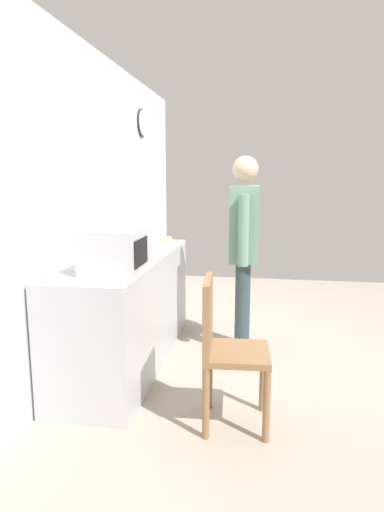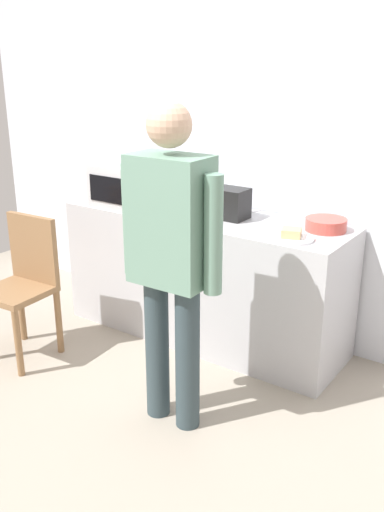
# 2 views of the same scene
# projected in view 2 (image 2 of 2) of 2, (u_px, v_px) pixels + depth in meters

# --- Properties ---
(ground_plane) EXTENTS (6.00, 6.00, 0.00)m
(ground_plane) POSITION_uv_depth(u_px,v_px,m) (119.00, 434.00, 3.01)
(ground_plane) COLOR #9E9384
(back_wall) EXTENTS (5.40, 0.13, 2.60)m
(back_wall) POSITION_uv_depth(u_px,v_px,m) (270.00, 152.00, 3.81)
(back_wall) COLOR silver
(back_wall) RESTS_ON ground_plane
(kitchen_counter) EXTENTS (2.02, 0.62, 0.90)m
(kitchen_counter) POSITION_uv_depth(u_px,v_px,m) (204.00, 277.00, 3.95)
(kitchen_counter) COLOR #B7B7BC
(kitchen_counter) RESTS_ON ground_plane
(microwave) EXTENTS (0.50, 0.39, 0.30)m
(microwave) POSITION_uv_depth(u_px,v_px,m) (131.00, 186.00, 3.96)
(microwave) COLOR silver
(microwave) RESTS_ON kitchen_counter
(sandwich_plate) EXTENTS (0.27, 0.27, 0.07)m
(sandwich_plate) POSITION_uv_depth(u_px,v_px,m) (291.00, 236.00, 3.27)
(sandwich_plate) COLOR white
(sandwich_plate) RESTS_ON kitchen_counter
(salad_bowl) EXTENTS (0.22, 0.22, 0.07)m
(salad_bowl) POSITION_uv_depth(u_px,v_px,m) (180.00, 208.00, 3.82)
(salad_bowl) COLOR #33519E
(salad_bowl) RESTS_ON kitchen_counter
(cereal_bowl) EXTENTS (0.25, 0.25, 0.08)m
(cereal_bowl) POSITION_uv_depth(u_px,v_px,m) (326.00, 224.00, 3.44)
(cereal_bowl) COLOR #C64C42
(cereal_bowl) RESTS_ON kitchen_counter
(toaster) EXTENTS (0.22, 0.18, 0.20)m
(toaster) POSITION_uv_depth(u_px,v_px,m) (230.00, 203.00, 3.68)
(toaster) COLOR black
(toaster) RESTS_ON kitchen_counter
(fork_utensil) EXTENTS (0.17, 0.05, 0.01)m
(fork_utensil) POSITION_uv_depth(u_px,v_px,m) (227.00, 206.00, 4.00)
(fork_utensil) COLOR silver
(fork_utensil) RESTS_ON kitchen_counter
(spoon_utensil) EXTENTS (0.07, 0.17, 0.01)m
(spoon_utensil) POSITION_uv_depth(u_px,v_px,m) (252.00, 212.00, 3.85)
(spoon_utensil) COLOR silver
(spoon_utensil) RESTS_ON kitchen_counter
(person_standing) EXTENTS (0.59, 0.25, 1.72)m
(person_standing) POSITION_uv_depth(u_px,v_px,m) (171.00, 248.00, 2.82)
(person_standing) COLOR #314146
(person_standing) RESTS_ON ground_plane
(wooden_chair) EXTENTS (0.43, 0.43, 0.94)m
(wooden_chair) POSITION_uv_depth(u_px,v_px,m) (24.00, 280.00, 3.69)
(wooden_chair) COLOR olive
(wooden_chair) RESTS_ON ground_plane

